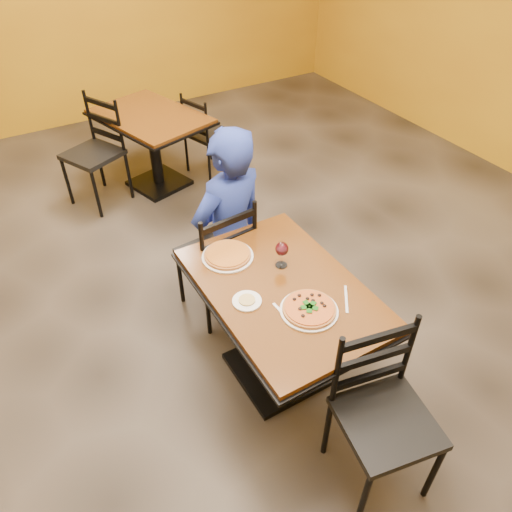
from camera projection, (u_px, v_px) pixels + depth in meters
floor at (242, 321)px, 3.52m from camera, size 7.00×8.00×0.01m
table_main at (281, 311)px, 2.83m from camera, size 0.83×1.23×0.75m
table_second at (152, 134)px, 4.62m from camera, size 1.03×1.28×0.75m
chair_main_near at (387, 423)px, 2.35m from camera, size 0.51×0.51×0.97m
chair_main_far at (215, 256)px, 3.34m from camera, size 0.47×0.47×0.95m
chair_second_left at (93, 155)px, 4.43m from camera, size 0.59×0.59×0.98m
chair_second_right at (209, 134)px, 4.94m from camera, size 0.47×0.47×0.84m
diner at (229, 213)px, 3.44m from camera, size 0.71×0.54×1.30m
plate_main at (309, 310)px, 2.56m from camera, size 0.31×0.31×0.01m
pizza_main at (309, 308)px, 2.55m from camera, size 0.28×0.28×0.02m
plate_far at (228, 256)px, 2.90m from camera, size 0.31×0.31×0.01m
pizza_far at (228, 254)px, 2.89m from camera, size 0.28×0.28×0.02m
side_plate at (247, 301)px, 2.61m from camera, size 0.16×0.16×0.01m
dip at (247, 300)px, 2.61m from camera, size 0.09×0.09×0.01m
wine_glass at (282, 253)px, 2.79m from camera, size 0.08×0.08×0.18m
fork at (284, 314)px, 2.54m from camera, size 0.02×0.19×0.00m
knife at (346, 299)px, 2.63m from camera, size 0.13×0.18×0.00m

